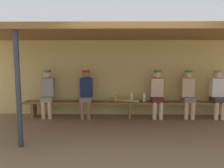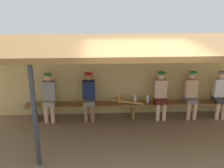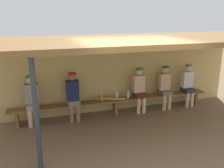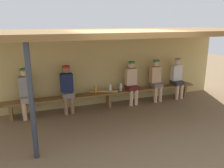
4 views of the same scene
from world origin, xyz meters
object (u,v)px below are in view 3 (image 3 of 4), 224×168
Objects in this scene: player_rightmost at (188,83)px; water_bottle_clear at (102,97)px; player_near_post at (139,88)px; water_bottle_green at (128,94)px; bench at (115,102)px; player_with_sunglasses at (73,94)px; player_in_white at (165,85)px; support_post at (36,116)px; player_in_red at (32,98)px; baseball_bat at (110,99)px; water_bottle_blue at (117,96)px.

player_rightmost reaches higher than water_bottle_clear.
player_near_post reaches higher than water_bottle_green.
water_bottle_green is at bearing 179.59° from player_near_post.
water_bottle_clear is (-1.16, 0.03, -0.17)m from player_near_post.
water_bottle_clear is (-0.39, 0.03, 0.19)m from bench.
player_with_sunglasses is 1.00× the size of player_in_white.
water_bottle_clear is at bearing 1.77° from player_with_sunglasses.
bench is at bearing -0.17° from player_with_sunglasses.
support_post is 4.41m from player_in_white.
player_with_sunglasses is 1.00× the size of player_rightmost.
player_in_red reaches higher than baseball_bat.
support_post is 2.14m from player_in_red.
player_in_red is at bearing 180.00° from player_with_sunglasses.
player_in_white reaches higher than baseball_bat.
player_near_post is (0.77, 0.00, 0.36)m from bench.
bench is (2.23, 2.10, -0.71)m from support_post.
player_in_white is at bearing 28.58° from support_post.
player_rightmost is (0.82, 0.00, 0.00)m from player_in_white.
player_in_white is (2.87, 0.00, 0.00)m from player_with_sunglasses.
support_post is 1.64× the size of player_in_white.
player_in_white is at bearing 0.00° from player_in_red.
player_in_red is (-0.10, 2.10, -0.35)m from support_post.
water_bottle_blue is (-1.59, -0.02, -0.18)m from player_in_white.
water_bottle_clear is at bearing 179.48° from player_rightmost.
player_with_sunglasses is 5.77× the size of water_bottle_blue.
player_near_post reaches higher than bench.
player_rightmost is (4.69, 2.10, -0.35)m from support_post.
player_near_post is at bearing 19.98° from baseball_bat.
player_near_post reaches higher than water_bottle_clear.
water_bottle_green is 0.26× the size of baseball_bat.
water_bottle_green is at bearing 4.20° from water_bottle_blue.
water_bottle_blue reaches higher than baseball_bat.
bench is at bearing -179.14° from water_bottle_green.
player_rightmost is at bearing 0.00° from player_with_sunglasses.
player_in_red is 1.51× the size of baseball_bat.
player_in_red is 5.75× the size of water_bottle_green.
bench is 1.29m from player_with_sunglasses.
player_rightmost is (2.46, 0.00, 0.36)m from bench.
player_in_white is (0.87, 0.00, 0.00)m from player_near_post.
support_post is at bearing -130.68° from water_bottle_clear.
player_near_post and player_in_white have the same top height.
player_in_red is 1.00× the size of player_rightmost.
water_bottle_blue and water_bottle_green have the same top height.
water_bottle_clear is at bearing -167.63° from baseball_bat.
support_post is 9.41× the size of water_bottle_green.
baseball_bat is (1.07, -0.00, -0.25)m from player_with_sunglasses.
player_in_white is at bearing 180.00° from player_rightmost.
player_in_white is at bearing 0.85° from water_bottle_blue.
player_in_white reaches higher than bench.
player_in_red reaches higher than water_bottle_green.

